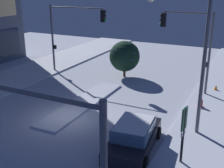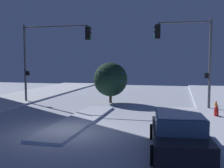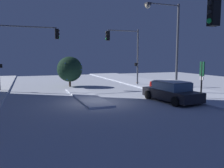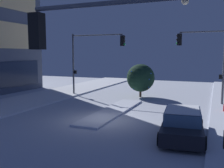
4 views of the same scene
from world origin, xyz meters
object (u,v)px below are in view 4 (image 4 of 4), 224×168
object	(u,v)px
car_near	(182,124)
traffic_light_corner_near_left	(139,65)
traffic_light_corner_far_right	(92,53)
traffic_light_corner_near_right	(205,54)
street_lamp_arched	(222,40)
decorated_tree_median	(141,78)

from	to	relation	value
car_near	traffic_light_corner_near_left	world-z (taller)	traffic_light_corner_near_left
traffic_light_corner_far_right	traffic_light_corner_near_left	bearing A→B (deg)	-59.65
car_near	traffic_light_corner_near_right	bearing A→B (deg)	-9.43
traffic_light_corner_far_right	street_lamp_arched	distance (m)	13.55
traffic_light_corner_near_right	street_lamp_arched	world-z (taller)	street_lamp_arched
traffic_light_corner_near_left	street_lamp_arched	xyz separation A→B (m)	(10.06, -1.91, 1.08)
traffic_light_corner_near_left	decorated_tree_median	world-z (taller)	traffic_light_corner_near_left
car_near	traffic_light_corner_near_left	bearing A→B (deg)	172.23
decorated_tree_median	car_near	bearing A→B (deg)	-153.95
street_lamp_arched	decorated_tree_median	xyz separation A→B (m)	(8.07, 7.10, -3.15)
traffic_light_corner_near_left	decorated_tree_median	bearing A→B (deg)	-74.02
car_near	traffic_light_corner_near_right	xyz separation A→B (m)	(9.48, -0.57, 3.55)
decorated_tree_median	traffic_light_corner_near_left	bearing A→B (deg)	-164.02
traffic_light_corner_far_right	street_lamp_arched	world-z (taller)	street_lamp_arched
traffic_light_corner_near_right	street_lamp_arched	size ratio (longest dim) A/B	0.81
car_near	traffic_light_corner_near_left	xyz separation A→B (m)	(-7.05, 0.22, 3.26)
traffic_light_corner_near_right	traffic_light_corner_near_left	size ratio (longest dim) A/B	1.11
traffic_light_corner_near_left	traffic_light_corner_far_right	distance (m)	19.45
car_near	decorated_tree_median	bearing A→B (deg)	20.05
traffic_light_corner_far_right	decorated_tree_median	bearing A→B (deg)	16.13
car_near	traffic_light_corner_far_right	distance (m)	14.46
car_near	traffic_light_corner_near_right	size ratio (longest dim) A/B	0.77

